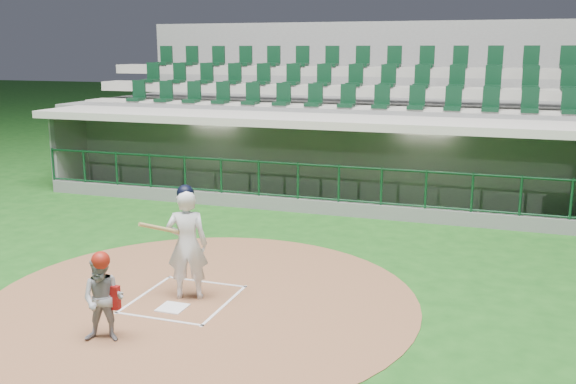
% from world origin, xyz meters
% --- Properties ---
extents(ground, '(120.00, 120.00, 0.00)m').
position_xyz_m(ground, '(0.00, 0.00, 0.00)').
color(ground, '#174D16').
rests_on(ground, ground).
extents(dirt_circle, '(7.20, 7.20, 0.01)m').
position_xyz_m(dirt_circle, '(0.30, -0.20, 0.01)').
color(dirt_circle, brown).
rests_on(dirt_circle, ground).
extents(home_plate, '(0.43, 0.43, 0.02)m').
position_xyz_m(home_plate, '(0.00, -0.70, 0.02)').
color(home_plate, white).
rests_on(home_plate, dirt_circle).
extents(batter_box_chalk, '(1.55, 1.80, 0.01)m').
position_xyz_m(batter_box_chalk, '(0.00, -0.30, 0.02)').
color(batter_box_chalk, white).
rests_on(batter_box_chalk, ground).
extents(dugout_structure, '(16.40, 3.70, 3.00)m').
position_xyz_m(dugout_structure, '(0.05, 7.83, 0.96)').
color(dugout_structure, gray).
rests_on(dugout_structure, ground).
extents(seating_deck, '(17.00, 6.72, 5.15)m').
position_xyz_m(seating_deck, '(0.00, 10.91, 1.42)').
color(seating_deck, slate).
rests_on(seating_deck, ground).
extents(batter, '(0.93, 0.97, 1.95)m').
position_xyz_m(batter, '(0.04, -0.20, 0.98)').
color(batter, white).
rests_on(batter, dirt_circle).
extents(catcher, '(0.72, 0.63, 1.34)m').
position_xyz_m(catcher, '(-0.34, -2.04, 0.67)').
color(catcher, '#929297').
rests_on(catcher, dirt_circle).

